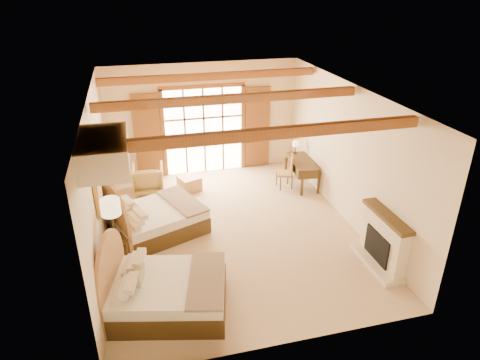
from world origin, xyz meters
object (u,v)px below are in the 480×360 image
object	(u,v)px
armchair	(148,179)
bed_near	(159,291)
desk	(302,172)
nightstand	(119,250)
bed_far	(150,218)

from	to	relation	value
armchair	bed_near	bearing A→B (deg)	93.58
armchair	desk	size ratio (longest dim) A/B	0.59
nightstand	armchair	distance (m)	3.17
bed_far	nightstand	world-z (taller)	bed_far
bed_near	nightstand	xyz separation A→B (m)	(-0.68, 1.64, -0.12)
bed_near	bed_far	size ratio (longest dim) A/B	0.94
bed_far	armchair	bearing A→B (deg)	66.51
bed_far	armchair	world-z (taller)	bed_far
desk	nightstand	bearing A→B (deg)	-146.85
bed_far	desk	size ratio (longest dim) A/B	1.75
nightstand	armchair	xyz separation A→B (m)	(0.77, 3.07, 0.10)
bed_near	bed_far	distance (m)	2.56
bed_near	armchair	bearing A→B (deg)	102.40
armchair	desk	distance (m)	4.21
desk	armchair	bearing A→B (deg)	178.21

